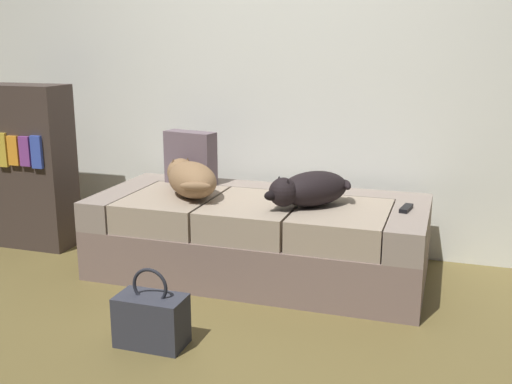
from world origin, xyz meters
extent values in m
plane|color=brown|center=(0.00, 0.00, 0.00)|extent=(10.00, 10.00, 0.00)
cube|color=silver|center=(0.00, 1.60, 1.40)|extent=(6.40, 0.10, 2.80)
cube|color=#7B655D|center=(0.00, 0.98, 0.15)|extent=(1.95, 0.87, 0.30)
cube|color=gray|center=(-0.88, 0.98, 0.39)|extent=(0.20, 0.87, 0.17)
cube|color=gray|center=(0.88, 0.98, 0.39)|extent=(0.20, 0.87, 0.17)
cube|color=gray|center=(0.00, 1.32, 0.39)|extent=(1.55, 0.20, 0.17)
cube|color=gray|center=(-0.52, 0.88, 0.39)|extent=(0.50, 0.65, 0.17)
cube|color=gray|center=(0.00, 0.88, 0.39)|extent=(0.50, 0.65, 0.17)
cube|color=gray|center=(0.52, 0.88, 0.39)|extent=(0.50, 0.65, 0.17)
ellipsoid|color=olive|center=(-0.39, 0.89, 0.58)|extent=(0.50, 0.51, 0.21)
sphere|color=olive|center=(-0.53, 1.05, 0.58)|extent=(0.17, 0.17, 0.17)
ellipsoid|color=brown|center=(-0.59, 1.11, 0.57)|extent=(0.11, 0.12, 0.06)
cone|color=brown|center=(-0.57, 1.02, 0.65)|extent=(0.04, 0.04, 0.05)
cone|color=brown|center=(-0.50, 1.09, 0.65)|extent=(0.04, 0.04, 0.05)
ellipsoid|color=olive|center=(-0.28, 0.71, 0.59)|extent=(0.19, 0.09, 0.05)
ellipsoid|color=black|center=(0.34, 0.93, 0.57)|extent=(0.47, 0.48, 0.20)
sphere|color=black|center=(0.21, 0.77, 0.58)|extent=(0.16, 0.16, 0.16)
ellipsoid|color=black|center=(0.16, 0.72, 0.57)|extent=(0.11, 0.11, 0.06)
cone|color=black|center=(0.24, 0.74, 0.64)|extent=(0.04, 0.04, 0.05)
cone|color=black|center=(0.18, 0.80, 0.64)|extent=(0.04, 0.04, 0.05)
ellipsoid|color=black|center=(0.51, 1.04, 0.58)|extent=(0.10, 0.17, 0.05)
cube|color=black|center=(0.85, 0.99, 0.48)|extent=(0.07, 0.16, 0.02)
cube|color=#67565F|center=(-0.54, 1.22, 0.64)|extent=(0.36, 0.18, 0.34)
cube|color=#30323C|center=(-0.20, -0.02, 0.12)|extent=(0.32, 0.18, 0.24)
torus|color=#22232A|center=(-0.20, -0.02, 0.29)|extent=(0.18, 0.02, 0.18)
cube|color=#3D322C|center=(-1.64, 1.03, 0.55)|extent=(0.56, 0.28, 1.10)
cube|color=gold|center=(-1.73, 0.88, 0.69)|extent=(0.08, 0.02, 0.22)
cube|color=orange|center=(-1.64, 0.88, 0.69)|extent=(0.08, 0.02, 0.19)
cube|color=#803C90|center=(-1.55, 0.88, 0.69)|extent=(0.08, 0.02, 0.19)
cube|color=#3750BA|center=(-1.46, 0.88, 0.69)|extent=(0.08, 0.02, 0.21)
camera|label=1|loc=(1.06, -2.32, 1.38)|focal=42.62mm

